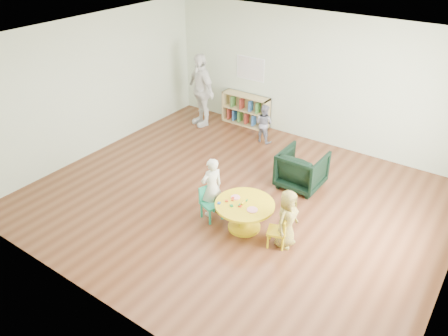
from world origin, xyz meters
name	(u,v)px	position (x,y,z in m)	size (l,w,h in m)	color
room	(238,101)	(0.01, 0.00, 1.89)	(7.10, 7.00, 2.80)	#562E1B
activity_table	(245,211)	(0.56, -0.59, 0.33)	(0.96, 0.96, 0.52)	yellow
kid_chair_left	(210,202)	(-0.06, -0.67, 0.31)	(0.39, 0.39, 0.58)	#1B9770
kid_chair_right	(279,231)	(1.23, -0.65, 0.28)	(0.36, 0.36, 0.52)	yellow
bookshelf	(246,110)	(-1.61, 2.86, 0.37)	(1.20, 0.30, 0.75)	tan
alphabet_poster	(250,68)	(-1.60, 2.98, 1.35)	(0.74, 0.01, 0.54)	white
armchair	(302,169)	(0.75, 1.08, 0.36)	(0.77, 0.80, 0.72)	black
child_left	(212,187)	(-0.09, -0.58, 0.54)	(0.39, 0.26, 1.07)	silver
child_right	(287,219)	(1.30, -0.57, 0.48)	(0.47, 0.31, 0.96)	yellow
toddler	(264,123)	(-0.78, 2.29, 0.44)	(0.42, 0.33, 0.87)	#191E40
adult_caretaker	(201,90)	(-2.49, 2.25, 0.86)	(1.01, 0.42, 1.72)	white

